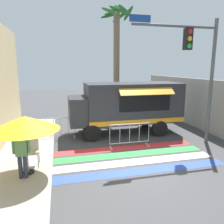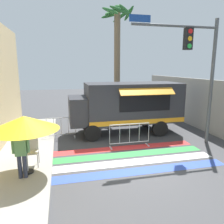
# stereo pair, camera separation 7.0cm
# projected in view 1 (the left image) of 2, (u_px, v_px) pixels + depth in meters

# --- Properties ---
(ground_plane) EXTENTS (60.00, 60.00, 0.00)m
(ground_plane) POSITION_uv_depth(u_px,v_px,m) (139.00, 165.00, 8.10)
(ground_plane) COLOR #424244
(concrete_wall_right) EXTENTS (0.20, 16.00, 2.91)m
(concrete_wall_right) POSITION_uv_depth(u_px,v_px,m) (211.00, 107.00, 11.89)
(concrete_wall_right) COLOR #A39E93
(concrete_wall_right) RESTS_ON ground_plane
(crosswalk_painted) EXTENTS (6.40, 2.84, 0.01)m
(crosswalk_painted) POSITION_uv_depth(u_px,v_px,m) (132.00, 158.00, 8.77)
(crosswalk_painted) COLOR #334FB2
(crosswalk_painted) RESTS_ON ground_plane
(food_truck) EXTENTS (5.97, 2.64, 2.75)m
(food_truck) POSITION_uv_depth(u_px,v_px,m) (124.00, 104.00, 11.83)
(food_truck) COLOR #2D2D33
(food_truck) RESTS_ON ground_plane
(traffic_signal_pole) EXTENTS (4.10, 0.29, 5.67)m
(traffic_signal_pole) POSITION_uv_depth(u_px,v_px,m) (198.00, 60.00, 9.68)
(traffic_signal_pole) COLOR #515456
(traffic_signal_pole) RESTS_ON ground_plane
(patio_umbrella) EXTENTS (2.19, 2.19, 1.93)m
(patio_umbrella) POSITION_uv_depth(u_px,v_px,m) (25.00, 123.00, 6.91)
(patio_umbrella) COLOR black
(patio_umbrella) RESTS_ON sidewalk_left
(folding_chair) EXTENTS (0.43, 0.43, 0.97)m
(folding_chair) POSITION_uv_depth(u_px,v_px,m) (32.00, 149.00, 7.73)
(folding_chair) COLOR #4C4C51
(folding_chair) RESTS_ON sidewalk_left
(vendor_person) EXTENTS (0.53, 0.21, 1.60)m
(vendor_person) POSITION_uv_depth(u_px,v_px,m) (21.00, 151.00, 6.74)
(vendor_person) COLOR #2D3347
(vendor_person) RESTS_ON sidewalk_left
(barricade_front) EXTENTS (1.88, 0.44, 1.09)m
(barricade_front) POSITION_uv_depth(u_px,v_px,m) (130.00, 135.00, 9.93)
(barricade_front) COLOR #B7BABF
(barricade_front) RESTS_ON ground_plane
(barricade_side) EXTENTS (1.46, 0.44, 1.09)m
(barricade_side) POSITION_uv_depth(u_px,v_px,m) (61.00, 128.00, 11.12)
(barricade_side) COLOR #B7BABF
(barricade_side) RESTS_ON ground_plane
(palm_tree) EXTENTS (2.28, 2.29, 7.76)m
(palm_tree) POSITION_uv_depth(u_px,v_px,m) (117.00, 47.00, 15.42)
(palm_tree) COLOR #7A664C
(palm_tree) RESTS_ON ground_plane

